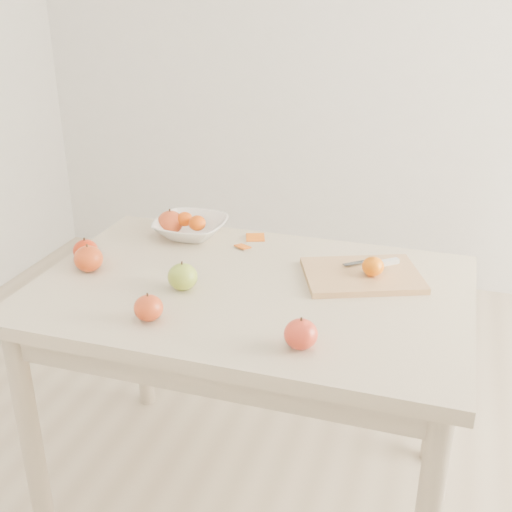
% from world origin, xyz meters
% --- Properties ---
extents(ground, '(3.50, 3.50, 0.00)m').
position_xyz_m(ground, '(0.00, 0.00, 0.00)').
color(ground, '#C6B293').
rests_on(ground, ground).
extents(table, '(1.20, 0.80, 0.75)m').
position_xyz_m(table, '(0.00, 0.00, 0.65)').
color(table, beige).
rests_on(table, ground).
extents(cutting_board, '(0.39, 0.34, 0.02)m').
position_xyz_m(cutting_board, '(0.29, 0.14, 0.76)').
color(cutting_board, tan).
rests_on(cutting_board, table).
extents(board_tangerine, '(0.06, 0.06, 0.05)m').
position_xyz_m(board_tangerine, '(0.32, 0.13, 0.80)').
color(board_tangerine, orange).
rests_on(board_tangerine, cutting_board).
extents(fruit_bowl, '(0.23, 0.23, 0.06)m').
position_xyz_m(fruit_bowl, '(-0.30, 0.29, 0.78)').
color(fruit_bowl, white).
rests_on(fruit_bowl, table).
extents(bowl_tangerine_near, '(0.05, 0.05, 0.05)m').
position_xyz_m(bowl_tangerine_near, '(-0.33, 0.30, 0.80)').
color(bowl_tangerine_near, '#E25307').
rests_on(bowl_tangerine_near, fruit_bowl).
extents(bowl_tangerine_far, '(0.06, 0.06, 0.05)m').
position_xyz_m(bowl_tangerine_far, '(-0.27, 0.28, 0.80)').
color(bowl_tangerine_far, '#CF5107').
rests_on(bowl_tangerine_far, fruit_bowl).
extents(orange_peel_a, '(0.07, 0.06, 0.01)m').
position_xyz_m(orange_peel_a, '(-0.09, 0.33, 0.75)').
color(orange_peel_a, orange).
rests_on(orange_peel_a, table).
extents(orange_peel_b, '(0.06, 0.05, 0.01)m').
position_xyz_m(orange_peel_b, '(-0.11, 0.25, 0.75)').
color(orange_peel_b, '#DF5D0F').
rests_on(orange_peel_b, table).
extents(paring_knife, '(0.16, 0.09, 0.01)m').
position_xyz_m(paring_knife, '(0.33, 0.21, 0.78)').
color(paring_knife, white).
rests_on(paring_knife, cutting_board).
extents(apple_green, '(0.08, 0.08, 0.07)m').
position_xyz_m(apple_green, '(-0.17, -0.07, 0.79)').
color(apple_green, olive).
rests_on(apple_green, table).
extents(apple_red_b, '(0.08, 0.08, 0.08)m').
position_xyz_m(apple_red_b, '(-0.48, -0.05, 0.79)').
color(apple_red_b, maroon).
rests_on(apple_red_b, table).
extents(apple_red_a, '(0.09, 0.09, 0.08)m').
position_xyz_m(apple_red_a, '(-0.38, 0.29, 0.79)').
color(apple_red_a, maroon).
rests_on(apple_red_a, table).
extents(apple_red_e, '(0.08, 0.08, 0.07)m').
position_xyz_m(apple_red_e, '(0.21, -0.27, 0.79)').
color(apple_red_e, '#A3171E').
rests_on(apple_red_e, table).
extents(apple_red_c, '(0.07, 0.07, 0.07)m').
position_xyz_m(apple_red_c, '(-0.18, -0.26, 0.78)').
color(apple_red_c, maroon).
rests_on(apple_red_c, table).
extents(apple_red_d, '(0.07, 0.07, 0.07)m').
position_xyz_m(apple_red_d, '(-0.53, 0.01, 0.78)').
color(apple_red_d, '#950F06').
rests_on(apple_red_d, table).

